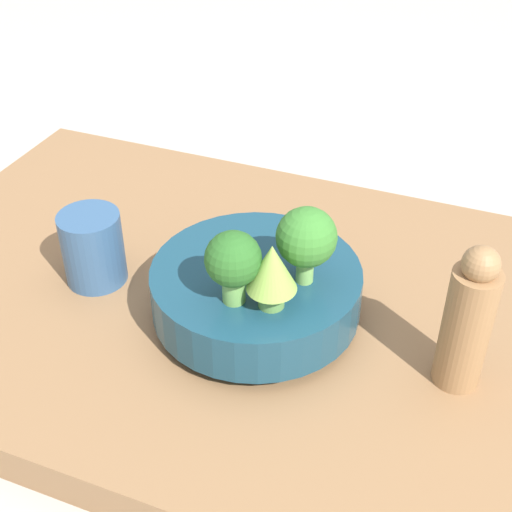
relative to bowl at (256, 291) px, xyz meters
The scene contains 8 objects.
ground_plane 0.10m from the bowl, 120.75° to the left, with size 6.00×6.00×0.00m, color #ADA89E.
table 0.08m from the bowl, 120.75° to the left, with size 0.97×0.61×0.05m.
bowl is the anchor object (origin of this frame).
broccoli_floret_right 0.10m from the bowl, ahead, with size 0.07×0.07×0.09m.
romanesco_piece_near 0.10m from the bowl, 53.38° to the right, with size 0.05×0.05×0.08m.
broccoli_floret_front 0.10m from the bowl, 92.50° to the right, with size 0.06×0.06×0.08m.
cup 0.21m from the bowl, behind, with size 0.08×0.08×0.09m.
pepper_mill 0.24m from the bowl, ahead, with size 0.05×0.05×0.17m.
Camera 1 is at (0.25, -0.62, 0.61)m, focal length 50.00 mm.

